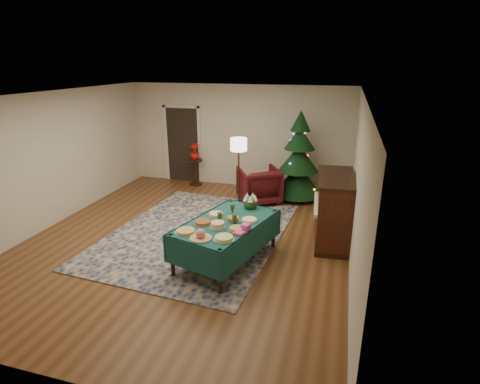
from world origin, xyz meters
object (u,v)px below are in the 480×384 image
(potted_plant, at_px, (195,155))
(piano, at_px, (334,210))
(buffet_table, at_px, (226,230))
(armchair, at_px, (259,184))
(gift_box, at_px, (246,227))
(christmas_tree, at_px, (299,160))
(floor_lamp, at_px, (239,149))
(side_table, at_px, (196,173))

(potted_plant, height_order, piano, piano)
(buffet_table, relative_size, armchair, 2.26)
(potted_plant, bearing_deg, piano, -33.23)
(gift_box, distance_m, potted_plant, 4.71)
(christmas_tree, bearing_deg, gift_box, -95.42)
(piano, bearing_deg, armchair, 137.82)
(armchair, bearing_deg, floor_lamp, -2.93)
(side_table, relative_size, christmas_tree, 0.33)
(armchair, relative_size, potted_plant, 2.07)
(buffet_table, distance_m, floor_lamp, 2.86)
(floor_lamp, relative_size, christmas_tree, 0.73)
(floor_lamp, relative_size, side_table, 2.23)
(buffet_table, xyz_separation_m, side_table, (-2.10, 3.78, -0.24))
(potted_plant, bearing_deg, floor_lamp, -34.97)
(floor_lamp, height_order, piano, floor_lamp)
(gift_box, xyz_separation_m, armchair, (-0.51, 3.15, -0.31))
(gift_box, distance_m, armchair, 3.21)
(gift_box, relative_size, christmas_tree, 0.05)
(gift_box, distance_m, christmas_tree, 3.72)
(gift_box, xyz_separation_m, floor_lamp, (-0.95, 2.92, 0.57))
(side_table, bearing_deg, potted_plant, 0.00)
(gift_box, bearing_deg, piano, 49.13)
(gift_box, xyz_separation_m, christmas_tree, (0.35, 3.70, 0.20))
(floor_lamp, distance_m, side_table, 2.14)
(buffet_table, height_order, side_table, buffet_table)
(floor_lamp, bearing_deg, christmas_tree, 30.98)
(armchair, bearing_deg, side_table, -53.81)
(floor_lamp, distance_m, piano, 2.76)
(gift_box, distance_m, piano, 2.00)
(side_table, distance_m, christmas_tree, 2.93)
(buffet_table, relative_size, piano, 1.38)
(armchair, distance_m, piano, 2.45)
(armchair, relative_size, christmas_tree, 0.43)
(gift_box, bearing_deg, floor_lamp, 108.00)
(buffet_table, relative_size, christmas_tree, 0.97)
(buffet_table, xyz_separation_m, christmas_tree, (0.75, 3.48, 0.39))
(potted_plant, relative_size, christmas_tree, 0.21)
(floor_lamp, bearing_deg, side_table, 145.03)
(buffet_table, distance_m, gift_box, 0.49)
(gift_box, bearing_deg, buffet_table, 150.71)
(floor_lamp, distance_m, christmas_tree, 1.56)
(gift_box, height_order, piano, piano)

